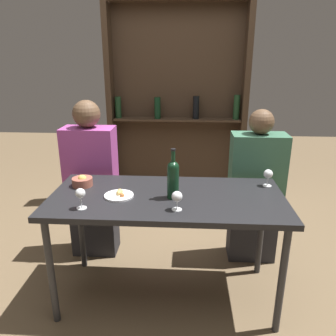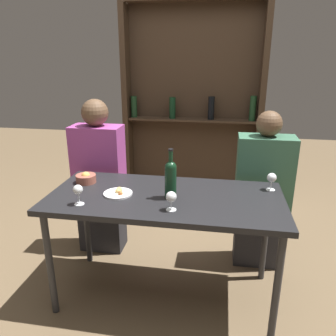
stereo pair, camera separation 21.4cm
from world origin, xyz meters
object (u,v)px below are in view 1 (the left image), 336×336
Objects in this scene: wine_glass_2 at (268,175)px; wine_glass_0 at (80,194)px; snack_bowl at (82,181)px; seated_person_right at (255,192)px; food_plate_0 at (119,195)px; wine_glass_1 at (177,197)px; seated_person_left at (92,184)px; wine_bottle at (173,178)px.

wine_glass_0 is at bearing -160.00° from wine_glass_2.
seated_person_right is (1.26, 0.39, -0.21)m from snack_bowl.
wine_glass_2 reaches higher than food_plate_0.
wine_glass_1 is at bearing 1.64° from wine_glass_0.
seated_person_left is at bearing 98.30° from snack_bowl.
wine_glass_0 is 0.91× the size of snack_bowl.
snack_bowl is (-1.27, -0.07, -0.05)m from wine_glass_2.
seated_person_right is (0.97, 0.55, -0.19)m from food_plate_0.
seated_person_left is (-1.32, 0.31, -0.23)m from wine_glass_2.
wine_glass_0 is at bearing -77.78° from seated_person_left.
wine_bottle is 2.77× the size of wine_glass_1.
seated_person_right reaches higher than wine_glass_1.
wine_glass_0 is at bearing -160.72° from wine_bottle.
wine_glass_2 is 0.86× the size of snack_bowl.
wine_glass_2 is 1.27m from snack_bowl.
seated_person_right is at bearing 32.49° from wine_glass_0.
wine_glass_0 is 0.37m from snack_bowl.
wine_glass_1 is 0.09× the size of seated_person_left.
wine_glass_2 is 0.64× the size of food_plate_0.
wine_glass_2 is 0.41m from seated_person_right.
seated_person_left is 1.05× the size of seated_person_right.
seated_person_right is at bearing 91.42° from wine_glass_2.
wine_glass_2 reaches higher than snack_bowl.
wine_bottle is at bearing -38.79° from seated_person_left.
wine_glass_0 is 0.79m from seated_person_left.
snack_bowl is 1.33m from seated_person_right.
wine_glass_2 is at bearing 20.00° from wine_glass_0.
wine_glass_2 is 0.09× the size of seated_person_left.
seated_person_right is (0.60, 0.72, -0.26)m from wine_glass_1.
wine_glass_1 is 0.97× the size of wine_glass_2.
wine_glass_0 is at bearing -73.56° from snack_bowl.
wine_glass_0 is 0.27m from food_plate_0.
wine_glass_2 is at bearing -88.58° from seated_person_right.
seated_person_right reaches higher than wine_bottle.
food_plate_0 is 0.67m from seated_person_left.
wine_bottle is at bearing -138.74° from seated_person_right.
wine_glass_0 is 1.06× the size of wine_glass_2.
wine_bottle is 2.68× the size of wine_glass_2.
wine_glass_1 is 0.09× the size of seated_person_right.
wine_bottle reaches higher than wine_glass_1.
snack_bowl is at bearing -81.70° from seated_person_left.
seated_person_right reaches higher than wine_glass_2.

